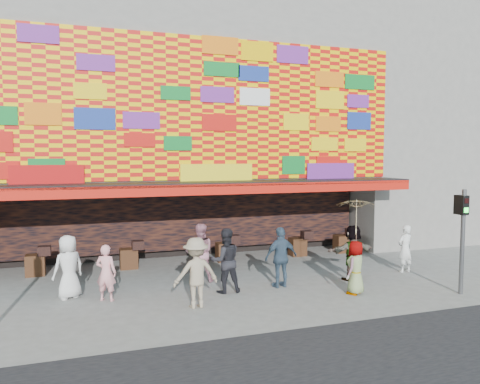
{
  "coord_description": "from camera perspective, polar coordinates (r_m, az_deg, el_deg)",
  "views": [
    {
      "loc": [
        -3.98,
        -11.87,
        3.97
      ],
      "look_at": [
        0.72,
        2.0,
        2.8
      ],
      "focal_mm": 35.0,
      "sensor_mm": 36.0,
      "label": 1
    }
  ],
  "objects": [
    {
      "name": "ground",
      "position": [
        13.13,
        -0.19,
        -13.02
      ],
      "size": [
        90.0,
        90.0,
        0.0
      ],
      "primitive_type": "plane",
      "color": "slate",
      "rests_on": "ground"
    },
    {
      "name": "shop_building",
      "position": [
        20.47,
        -7.56,
        8.07
      ],
      "size": [
        15.2,
        9.4,
        10.0
      ],
      "color": "gray",
      "rests_on": "ground"
    },
    {
      "name": "neighbor_right",
      "position": [
        26.21,
        21.98,
        8.68
      ],
      "size": [
        11.0,
        8.0,
        12.0
      ],
      "primitive_type": "cube",
      "color": "gray",
      "rests_on": "ground"
    },
    {
      "name": "signal_right",
      "position": [
        14.68,
        25.53,
        -4.14
      ],
      "size": [
        0.22,
        0.2,
        3.0
      ],
      "color": "#59595B",
      "rests_on": "ground"
    },
    {
      "name": "ped_a",
      "position": [
        13.89,
        -20.19,
        -8.55
      ],
      "size": [
        1.03,
        0.91,
        1.77
      ],
      "primitive_type": "imported",
      "rotation": [
        0.0,
        0.0,
        3.64
      ],
      "color": "silver",
      "rests_on": "ground"
    },
    {
      "name": "ped_b",
      "position": [
        13.37,
        -16.02,
        -9.43
      ],
      "size": [
        0.67,
        0.58,
        1.55
      ],
      "primitive_type": "imported",
      "rotation": [
        0.0,
        0.0,
        2.69
      ],
      "color": "pink",
      "rests_on": "ground"
    },
    {
      "name": "ped_c",
      "position": [
        13.6,
        -1.8,
        -8.35
      ],
      "size": [
        0.92,
        0.73,
        1.86
      ],
      "primitive_type": "imported",
      "rotation": [
        0.0,
        0.0,
        3.11
      ],
      "color": "black",
      "rests_on": "ground"
    },
    {
      "name": "ped_d",
      "position": [
        12.35,
        -5.39,
        -9.76
      ],
      "size": [
        1.23,
        0.77,
        1.83
      ],
      "primitive_type": "imported",
      "rotation": [
        0.0,
        0.0,
        3.22
      ],
      "color": "tan",
      "rests_on": "ground"
    },
    {
      "name": "ped_e",
      "position": [
        14.18,
        5.03,
        -7.92
      ],
      "size": [
        1.11,
        0.56,
        1.82
      ],
      "primitive_type": "imported",
      "rotation": [
        0.0,
        0.0,
        3.26
      ],
      "color": "#394F64",
      "rests_on": "ground"
    },
    {
      "name": "ped_f",
      "position": [
        15.37,
        13.59,
        -7.16
      ],
      "size": [
        1.65,
        0.61,
        1.76
      ],
      "primitive_type": "imported",
      "rotation": [
        0.0,
        0.0,
        3.2
      ],
      "color": "gray",
      "rests_on": "ground"
    },
    {
      "name": "ped_g",
      "position": [
        13.87,
        13.93,
        -8.93
      ],
      "size": [
        0.89,
        0.82,
        1.53
      ],
      "primitive_type": "imported",
      "rotation": [
        0.0,
        0.0,
        3.73
      ],
      "color": "gray",
      "rests_on": "ground"
    },
    {
      "name": "ped_h",
      "position": [
        16.86,
        19.49,
        -6.52
      ],
      "size": [
        0.65,
        0.49,
        1.61
      ],
      "primitive_type": "imported",
      "rotation": [
        0.0,
        0.0,
        3.33
      ],
      "color": "white",
      "rests_on": "ground"
    },
    {
      "name": "ped_i",
      "position": [
        14.76,
        -4.92,
        -7.39
      ],
      "size": [
        0.99,
        0.82,
        1.83
      ],
      "primitive_type": "imported",
      "rotation": [
        0.0,
        0.0,
        2.99
      ],
      "color": "#B97889",
      "rests_on": "ground"
    },
    {
      "name": "parasol",
      "position": [
        13.61,
        14.04,
        -2.98
      ],
      "size": [
        1.34,
        1.36,
        1.98
      ],
      "color": "#FEE1A0",
      "rests_on": "ground"
    }
  ]
}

